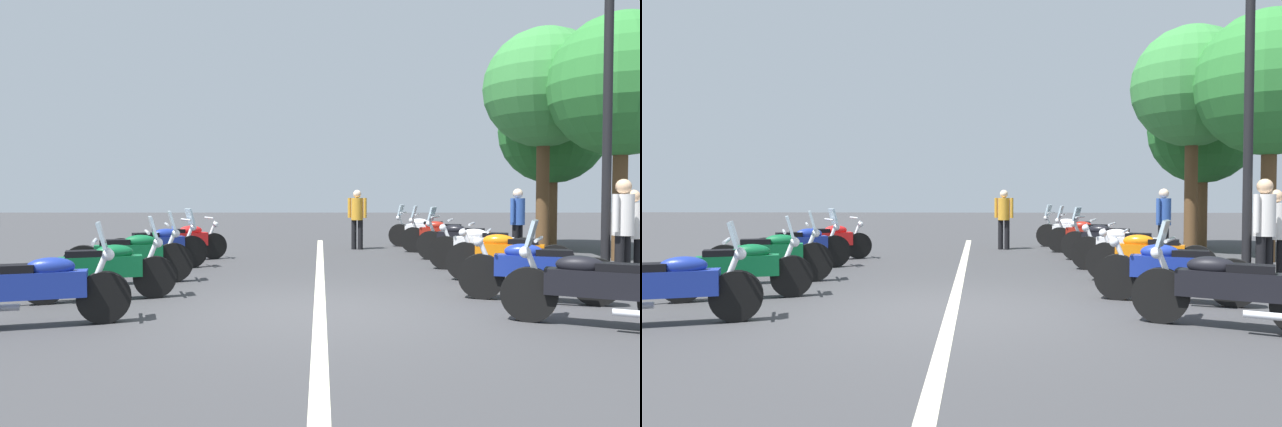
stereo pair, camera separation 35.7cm
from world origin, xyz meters
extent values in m
plane|color=#38383A|center=(0.00, 0.00, 0.00)|extent=(80.00, 80.00, 0.00)
cube|color=beige|center=(3.24, 0.00, 0.00)|extent=(16.57, 0.16, 0.01)
cylinder|color=black|center=(-0.64, 2.53, 0.31)|extent=(0.32, 0.62, 0.61)
cube|color=navy|center=(-0.87, 3.24, 0.49)|extent=(0.62, 1.17, 0.30)
ellipsoid|color=navy|center=(-0.82, 3.07, 0.69)|extent=(0.41, 0.58, 0.22)
cube|color=black|center=(-0.94, 3.45, 0.67)|extent=(0.40, 0.54, 0.12)
cylinder|color=silver|center=(-0.66, 2.59, 0.61)|extent=(0.16, 0.30, 0.58)
cylinder|color=silver|center=(-0.67, 2.63, 0.97)|extent=(0.60, 0.23, 0.04)
sphere|color=silver|center=(-0.62, 2.48, 0.81)|extent=(0.14, 0.14, 0.14)
cube|color=silver|center=(-0.64, 2.55, 1.04)|extent=(0.38, 0.23, 0.32)
cylinder|color=black|center=(1.03, 2.41, 0.31)|extent=(0.34, 0.62, 0.61)
cylinder|color=black|center=(0.52, 3.79, 0.31)|extent=(0.34, 0.62, 0.61)
cube|color=#0C592D|center=(0.77, 3.10, 0.49)|extent=(0.65, 1.14, 0.30)
ellipsoid|color=#0C592D|center=(0.84, 2.93, 0.69)|extent=(0.42, 0.58, 0.22)
cube|color=black|center=(0.70, 3.31, 0.67)|extent=(0.41, 0.54, 0.12)
cylinder|color=silver|center=(1.01, 2.47, 0.61)|extent=(0.17, 0.30, 0.58)
cylinder|color=silver|center=(0.99, 2.51, 0.97)|extent=(0.60, 0.25, 0.04)
sphere|color=silver|center=(1.05, 2.37, 0.81)|extent=(0.14, 0.14, 0.14)
cylinder|color=silver|center=(0.79, 3.58, 0.21)|extent=(0.27, 0.54, 0.08)
cube|color=silver|center=(1.02, 2.43, 1.04)|extent=(0.38, 0.24, 0.32)
cylinder|color=black|center=(2.54, 2.53, 0.34)|extent=(0.35, 0.69, 0.68)
cylinder|color=black|center=(2.08, 3.89, 0.34)|extent=(0.35, 0.69, 0.68)
cube|color=#0C592D|center=(2.31, 3.21, 0.52)|extent=(0.62, 1.12, 0.30)
ellipsoid|color=#0C592D|center=(2.37, 3.04, 0.72)|extent=(0.41, 0.58, 0.22)
cube|color=black|center=(2.24, 3.42, 0.70)|extent=(0.40, 0.54, 0.12)
cylinder|color=silver|center=(2.52, 2.59, 0.64)|extent=(0.16, 0.30, 0.58)
cylinder|color=silver|center=(2.51, 2.62, 1.00)|extent=(0.60, 0.24, 0.04)
sphere|color=silver|center=(2.56, 2.48, 0.84)|extent=(0.14, 0.14, 0.14)
cylinder|color=silver|center=(2.34, 3.67, 0.24)|extent=(0.25, 0.55, 0.08)
cube|color=silver|center=(2.54, 2.55, 1.07)|extent=(0.38, 0.23, 0.32)
cylinder|color=black|center=(4.49, 2.65, 0.33)|extent=(0.45, 0.64, 0.66)
cylinder|color=black|center=(3.79, 3.86, 0.33)|extent=(0.45, 0.64, 0.66)
cube|color=navy|center=(4.14, 3.26, 0.51)|extent=(0.77, 1.06, 0.30)
ellipsoid|color=navy|center=(4.23, 3.10, 0.71)|extent=(0.49, 0.58, 0.22)
cube|color=black|center=(4.03, 3.45, 0.69)|extent=(0.47, 0.55, 0.12)
cylinder|color=silver|center=(4.46, 2.71, 0.63)|extent=(0.21, 0.29, 0.58)
cylinder|color=silver|center=(4.44, 2.74, 0.99)|extent=(0.56, 0.35, 0.04)
sphere|color=silver|center=(4.52, 2.61, 0.83)|extent=(0.14, 0.14, 0.14)
cylinder|color=silver|center=(4.09, 3.71, 0.23)|extent=(0.35, 0.52, 0.08)
cube|color=silver|center=(4.48, 2.67, 1.06)|extent=(0.37, 0.29, 0.32)
cylinder|color=black|center=(6.10, 2.49, 0.30)|extent=(0.42, 0.60, 0.61)
cylinder|color=black|center=(5.41, 3.75, 0.30)|extent=(0.42, 0.60, 0.61)
cube|color=red|center=(5.76, 3.12, 0.48)|extent=(0.77, 1.09, 0.30)
ellipsoid|color=red|center=(5.84, 2.96, 0.68)|extent=(0.48, 0.58, 0.22)
cube|color=black|center=(5.65, 3.31, 0.66)|extent=(0.46, 0.55, 0.12)
cylinder|color=silver|center=(6.07, 2.54, 0.60)|extent=(0.20, 0.29, 0.58)
cylinder|color=silver|center=(6.05, 2.57, 0.96)|extent=(0.56, 0.33, 0.04)
sphere|color=silver|center=(6.13, 2.44, 0.80)|extent=(0.14, 0.14, 0.14)
cylinder|color=silver|center=(5.71, 3.58, 0.21)|extent=(0.34, 0.52, 0.08)
cylinder|color=black|center=(-0.55, -2.49, 0.32)|extent=(0.42, 0.64, 0.65)
cube|color=black|center=(-0.87, -3.14, 0.50)|extent=(0.75, 1.11, 0.30)
ellipsoid|color=black|center=(-0.79, -2.98, 0.70)|extent=(0.47, 0.58, 0.22)
cube|color=black|center=(-0.97, -3.34, 0.68)|extent=(0.45, 0.55, 0.12)
cylinder|color=silver|center=(-0.57, -2.54, 0.62)|extent=(0.19, 0.29, 0.58)
cylinder|color=silver|center=(-0.59, -2.58, 0.98)|extent=(0.57, 0.31, 0.04)
sphere|color=silver|center=(-0.52, -2.45, 0.82)|extent=(0.14, 0.14, 0.14)
cylinder|color=silver|center=(-1.23, -3.45, 0.23)|extent=(0.32, 0.53, 0.08)
cube|color=silver|center=(-0.55, -2.51, 1.05)|extent=(0.38, 0.27, 0.32)
cylinder|color=black|center=(0.95, -2.34, 0.33)|extent=(0.36, 0.66, 0.65)
cylinder|color=black|center=(0.44, -3.75, 0.33)|extent=(0.36, 0.66, 0.65)
cube|color=navy|center=(0.70, -3.05, 0.51)|extent=(0.65, 1.17, 0.30)
ellipsoid|color=navy|center=(0.76, -2.88, 0.71)|extent=(0.42, 0.58, 0.22)
cube|color=black|center=(0.62, -3.25, 0.69)|extent=(0.41, 0.54, 0.12)
cylinder|color=silver|center=(0.93, -2.40, 0.63)|extent=(0.16, 0.30, 0.58)
cylinder|color=silver|center=(0.92, -2.43, 0.99)|extent=(0.60, 0.25, 0.04)
sphere|color=silver|center=(0.97, -2.29, 0.83)|extent=(0.14, 0.14, 0.14)
cylinder|color=silver|center=(0.37, -3.41, 0.23)|extent=(0.26, 0.54, 0.08)
cylinder|color=black|center=(2.73, -2.55, 0.34)|extent=(0.38, 0.68, 0.68)
cylinder|color=black|center=(2.19, -3.91, 0.34)|extent=(0.38, 0.68, 0.68)
cube|color=orange|center=(2.46, -3.23, 0.52)|extent=(0.67, 1.14, 0.30)
ellipsoid|color=orange|center=(2.53, -3.07, 0.72)|extent=(0.43, 0.58, 0.22)
cube|color=black|center=(2.38, -3.44, 0.70)|extent=(0.42, 0.54, 0.12)
cylinder|color=silver|center=(2.71, -2.61, 0.64)|extent=(0.17, 0.30, 0.58)
cylinder|color=silver|center=(2.69, -2.64, 1.00)|extent=(0.59, 0.27, 0.04)
sphere|color=silver|center=(2.75, -2.51, 0.84)|extent=(0.14, 0.14, 0.14)
cylinder|color=silver|center=(2.13, -3.57, 0.24)|extent=(0.28, 0.54, 0.08)
cylinder|color=black|center=(4.26, -2.53, 0.34)|extent=(0.36, 0.68, 0.68)
cylinder|color=black|center=(3.76, -3.94, 0.34)|extent=(0.36, 0.68, 0.68)
cube|color=white|center=(4.01, -3.23, 0.52)|extent=(0.64, 1.17, 0.30)
ellipsoid|color=white|center=(4.07, -3.06, 0.72)|extent=(0.42, 0.58, 0.22)
cube|color=black|center=(3.94, -3.44, 0.70)|extent=(0.41, 0.54, 0.12)
cylinder|color=silver|center=(4.24, -2.58, 0.64)|extent=(0.16, 0.30, 0.58)
cylinder|color=silver|center=(4.23, -2.62, 1.00)|extent=(0.60, 0.24, 0.04)
sphere|color=silver|center=(4.28, -2.48, 0.84)|extent=(0.14, 0.14, 0.14)
cylinder|color=silver|center=(3.69, -3.59, 0.24)|extent=(0.26, 0.55, 0.08)
cylinder|color=black|center=(5.96, -2.56, 0.33)|extent=(0.44, 0.66, 0.67)
cylinder|color=black|center=(5.28, -3.85, 0.33)|extent=(0.44, 0.66, 0.67)
cube|color=black|center=(5.62, -3.21, 0.51)|extent=(0.77, 1.11, 0.30)
ellipsoid|color=black|center=(5.70, -3.05, 0.71)|extent=(0.47, 0.58, 0.22)
cube|color=black|center=(5.51, -3.40, 0.69)|extent=(0.45, 0.55, 0.12)
cylinder|color=silver|center=(5.93, -2.61, 0.63)|extent=(0.20, 0.29, 0.58)
cylinder|color=silver|center=(5.91, -2.65, 0.99)|extent=(0.57, 0.32, 0.04)
sphere|color=silver|center=(5.98, -2.52, 0.83)|extent=(0.14, 0.14, 0.14)
cylinder|color=silver|center=(5.25, -3.51, 0.23)|extent=(0.33, 0.52, 0.08)
cube|color=silver|center=(5.95, -2.58, 1.06)|extent=(0.38, 0.28, 0.32)
cylinder|color=black|center=(7.69, -2.43, 0.33)|extent=(0.34, 0.67, 0.66)
cylinder|color=black|center=(7.21, -3.85, 0.33)|extent=(0.34, 0.67, 0.66)
cube|color=maroon|center=(7.45, -3.14, 0.51)|extent=(0.63, 1.17, 0.30)
ellipsoid|color=maroon|center=(7.51, -2.97, 0.71)|extent=(0.41, 0.58, 0.22)
cube|color=black|center=(7.38, -3.35, 0.69)|extent=(0.40, 0.54, 0.12)
cylinder|color=silver|center=(7.67, -2.49, 0.63)|extent=(0.16, 0.30, 0.58)
cylinder|color=silver|center=(7.66, -2.52, 0.99)|extent=(0.60, 0.23, 0.04)
sphere|color=silver|center=(7.70, -2.38, 0.83)|extent=(0.14, 0.14, 0.14)
cylinder|color=silver|center=(7.14, -3.51, 0.23)|extent=(0.25, 0.55, 0.08)
cube|color=silver|center=(7.68, -2.45, 1.06)|extent=(0.38, 0.23, 0.32)
cylinder|color=black|center=(9.36, -2.31, 0.33)|extent=(0.40, 0.65, 0.65)
cylinder|color=black|center=(8.74, -3.67, 0.33)|extent=(0.40, 0.65, 0.65)
cube|color=white|center=(9.05, -2.99, 0.51)|extent=(0.72, 1.15, 0.30)
ellipsoid|color=white|center=(9.13, -2.83, 0.71)|extent=(0.45, 0.58, 0.22)
cube|color=black|center=(8.96, -3.19, 0.69)|extent=(0.44, 0.54, 0.12)
cylinder|color=silver|center=(9.34, -2.37, 0.63)|extent=(0.18, 0.29, 0.58)
cylinder|color=silver|center=(9.32, -2.40, 0.99)|extent=(0.58, 0.29, 0.04)
sphere|color=silver|center=(9.38, -2.27, 0.83)|extent=(0.14, 0.14, 0.14)
cylinder|color=silver|center=(8.70, -3.33, 0.23)|extent=(0.30, 0.53, 0.08)
cube|color=silver|center=(9.35, -2.33, 1.06)|extent=(0.38, 0.26, 0.32)
cylinder|color=black|center=(1.79, -4.54, 2.42)|extent=(0.14, 0.14, 4.84)
cylinder|color=black|center=(1.73, -4.83, 0.43)|extent=(0.14, 0.14, 0.87)
cylinder|color=black|center=(1.62, -4.68, 0.43)|extent=(0.14, 0.14, 0.87)
cylinder|color=silver|center=(1.68, -4.75, 1.19)|extent=(0.32, 0.32, 0.65)
cylinder|color=silver|center=(1.80, -4.93, 1.23)|extent=(0.09, 0.09, 0.59)
cylinder|color=silver|center=(1.55, -4.57, 1.23)|extent=(0.09, 0.09, 0.59)
sphere|color=#D8AD84|center=(1.68, -4.75, 1.64)|extent=(0.23, 0.23, 0.23)
cylinder|color=black|center=(8.51, -0.93, 0.40)|extent=(0.14, 0.14, 0.81)
cylinder|color=black|center=(8.45, -1.10, 0.40)|extent=(0.14, 0.14, 0.81)
cylinder|color=orange|center=(8.48, -1.02, 1.11)|extent=(0.32, 0.32, 0.60)
cylinder|color=orange|center=(8.55, -0.81, 1.14)|extent=(0.09, 0.09, 0.54)
cylinder|color=orange|center=(8.41, -1.23, 1.14)|extent=(0.09, 0.09, 0.54)
sphere|color=beige|center=(8.48, -1.02, 1.52)|extent=(0.22, 0.22, 0.22)
cylinder|color=black|center=(2.07, -5.22, 0.39)|extent=(0.14, 0.14, 0.79)
cylinder|color=black|center=(2.16, -5.06, 0.39)|extent=(0.14, 0.14, 0.79)
cylinder|color=silver|center=(2.12, -5.14, 1.08)|extent=(0.32, 0.32, 0.59)
cylinder|color=silver|center=(2.22, -4.95, 1.11)|extent=(0.09, 0.09, 0.53)
sphere|color=#D8AD84|center=(2.12, -5.14, 1.48)|extent=(0.21, 0.21, 0.21)
cylinder|color=black|center=(5.85, -4.47, 0.41)|extent=(0.14, 0.14, 0.81)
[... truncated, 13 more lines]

